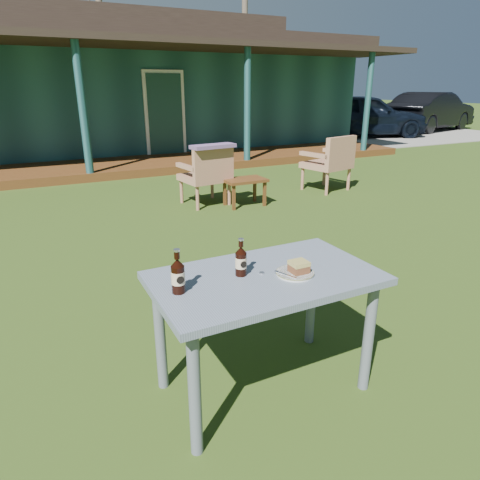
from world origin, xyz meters
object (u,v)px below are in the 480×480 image
armchair_right (331,160)px  side_table (245,183)px  armchair_left (208,173)px  car_near (363,115)px  cafe_table (265,292)px  plate (295,273)px  cola_bottle_far (178,275)px  car_far (431,112)px  cake_slice (299,267)px  cola_bottle_near (241,261)px

armchair_right → side_table: 1.73m
armchair_left → side_table: 0.56m
car_near → cafe_table: bearing=153.5°
armchair_right → side_table: size_ratio=1.51×
plate → armchair_right: size_ratio=0.22×
cafe_table → armchair_left: bearing=71.7°
cola_bottle_far → armchair_right: bearing=44.1°
car_far → armchair_left: size_ratio=5.12×
cola_bottle_far → armchair_right: (3.94, 3.82, -0.30)m
plate → armchair_right: bearing=49.6°
car_near → side_table: size_ratio=7.04×
cake_slice → armchair_right: (3.30, 3.91, -0.26)m
car_near → plate: bearing=154.1°
cafe_table → side_table: (1.76, 3.63, -0.28)m
armchair_left → armchair_right: armchair_right is taller
car_near → cafe_table: 13.55m
car_far → armchair_right: size_ratio=4.82×
cola_bottle_far → side_table: 4.28m
car_near → side_table: 9.81m
car_near → cafe_table: (-9.42, -9.74, -0.10)m
car_near → plate: 13.50m
car_near → armchair_left: (-8.13, -5.84, -0.24)m
car_far → cola_bottle_near: car_far is taller
armchair_left → cake_slice: bearing=-105.9°
side_table → cola_bottle_far: bearing=-121.7°
cola_bottle_far → car_near: bearing=44.5°
cola_bottle_near → side_table: size_ratio=0.34×
car_far → armchair_right: 11.71m
cake_slice → side_table: (1.60, 3.70, -0.42)m
plate → cola_bottle_near: size_ratio=0.99×
cola_bottle_far → side_table: size_ratio=0.38×
car_near → cola_bottle_near: bearing=153.0°
car_near → cola_bottle_far: size_ratio=18.77×
car_near → plate: car_near is taller
cola_bottle_near → armchair_right: bearing=46.5°
car_near → armchair_left: size_ratio=4.95×
plate → armchair_right: 5.13m
plate → cake_slice: 0.04m
car_near → armchair_left: bearing=143.2°
cola_bottle_near → armchair_left: size_ratio=0.24×
cola_bottle_far → car_far: bearing=36.6°
car_near → car_far: 3.88m
cola_bottle_near → armchair_right: (3.58, 3.78, -0.29)m
armchair_left → cola_bottle_far: bearing=-114.5°
plate → armchair_right: (3.32, 3.90, -0.22)m
plate → cola_bottle_near: bearing=155.0°
cafe_table → cola_bottle_near: bearing=154.9°
side_table → car_near: bearing=38.5°
cafe_table → cola_bottle_far: cola_bottle_far is taller
cola_bottle_far → plate: bearing=-7.2°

